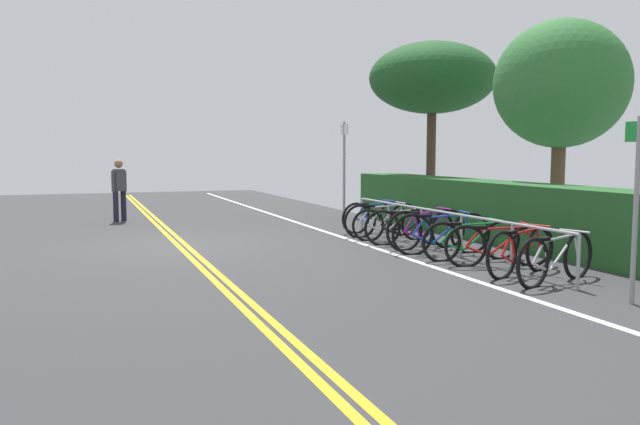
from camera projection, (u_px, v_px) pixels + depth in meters
ground_plane at (182, 246)px, 12.36m from camera, size 34.21×11.61×0.05m
centre_line_yellow_inner at (177, 245)px, 12.33m from camera, size 30.79×0.10×0.00m
centre_line_yellow_outer at (186, 245)px, 12.39m from camera, size 30.79×0.10×0.00m
bike_lane_stripe_white at (341, 237)px, 13.54m from camera, size 30.79×0.12×0.00m
bike_rack at (440, 221)px, 11.52m from camera, size 6.94×0.05×0.75m
bicycle_0 at (374, 217)px, 14.34m from camera, size 0.46×1.71×0.74m
bicycle_1 at (383, 220)px, 13.57m from camera, size 0.46×1.80×0.76m
bicycle_2 at (392, 224)px, 13.00m from camera, size 0.51×1.69×0.70m
bicycle_3 at (409, 227)px, 12.34m from camera, size 0.64×1.70×0.74m
bicycle_4 at (426, 229)px, 11.83m from camera, size 0.46×1.73×0.79m
bicycle_5 at (441, 233)px, 11.25m from camera, size 0.50×1.83×0.79m
bicycle_6 at (472, 240)px, 10.59m from camera, size 0.46×1.77×0.72m
bicycle_7 at (499, 245)px, 10.04m from camera, size 0.61×1.73×0.72m
bicycle_8 at (521, 251)px, 9.34m from camera, size 0.65×1.63×0.75m
bicycle_9 at (556, 258)px, 8.75m from camera, size 0.64×1.75×0.73m
pedestrian at (119, 186)px, 16.48m from camera, size 0.35×0.39×1.61m
sign_post_near at (344, 165)px, 15.05m from camera, size 0.36×0.06×2.52m
sign_post_far at (637, 192)px, 7.44m from camera, size 0.36×0.07×2.23m
hedge_backdrop at (581, 223)px, 10.76m from camera, size 15.89×1.03×1.21m
tree_near_left at (432, 79)px, 17.12m from camera, size 3.42×3.42×4.76m
tree_mid at (561, 85)px, 13.43m from camera, size 2.81×2.81×4.60m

